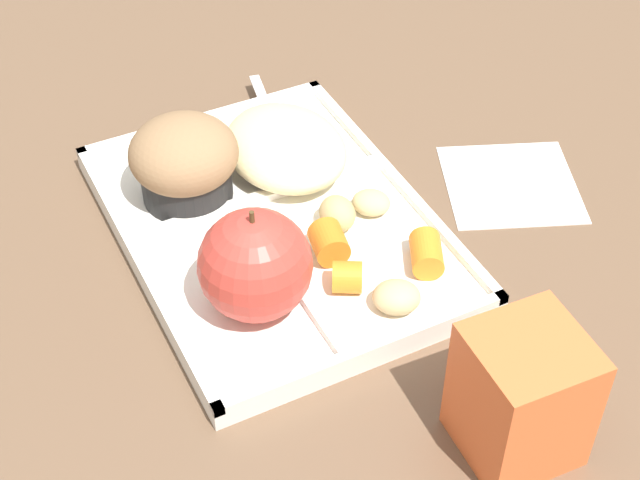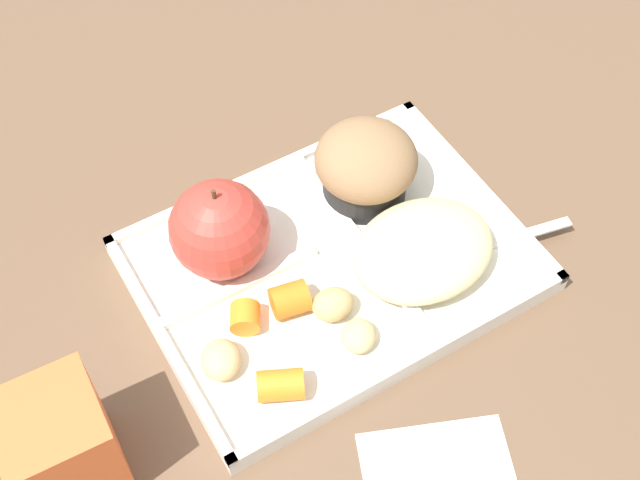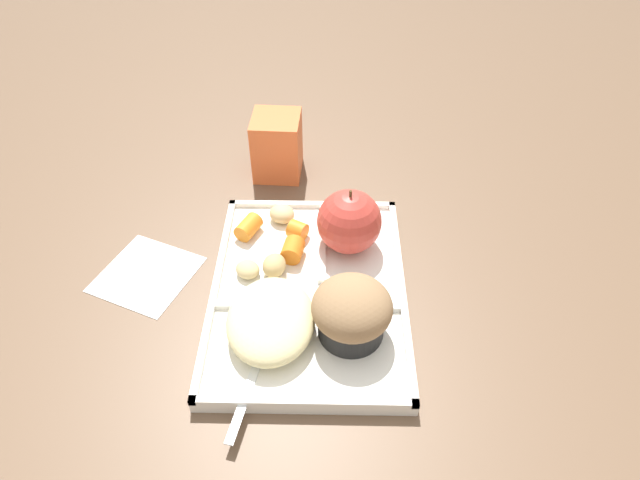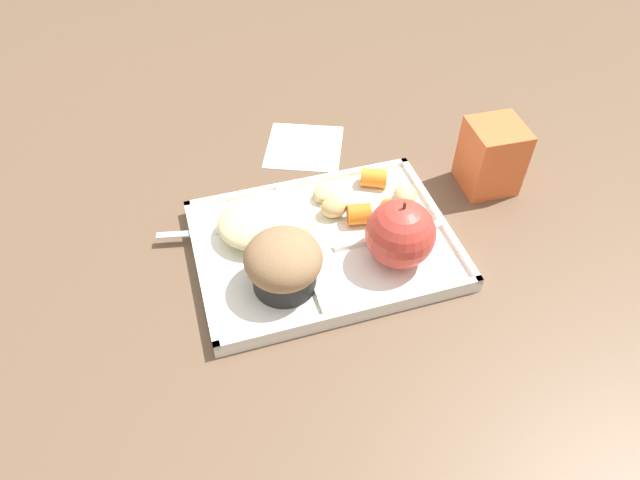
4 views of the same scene
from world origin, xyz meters
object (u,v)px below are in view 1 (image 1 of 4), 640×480
at_px(bran_muffin, 184,161).
at_px(plastic_fork, 276,133).
at_px(milk_carton, 522,396).
at_px(green_apple, 255,265).
at_px(lunch_tray, 275,229).

xyz_separation_m(bran_muffin, plastic_fork, (0.05, -0.10, -0.04)).
bearing_deg(milk_carton, green_apple, 33.50).
bearing_deg(milk_carton, bran_muffin, 21.12).
distance_m(green_apple, bran_muffin, 0.14).
bearing_deg(bran_muffin, green_apple, 180.00).
relative_size(bran_muffin, milk_carton, 0.92).
relative_size(lunch_tray, milk_carton, 3.27).
bearing_deg(milk_carton, lunch_tray, 15.14).
bearing_deg(bran_muffin, lunch_tray, -142.06).
distance_m(lunch_tray, plastic_fork, 0.12).
relative_size(green_apple, plastic_fork, 0.57).
relative_size(green_apple, milk_carton, 0.95).
xyz_separation_m(lunch_tray, bran_muffin, (0.06, 0.05, 0.04)).
bearing_deg(green_apple, milk_carton, -149.34).
distance_m(bran_muffin, milk_carton, 0.34).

